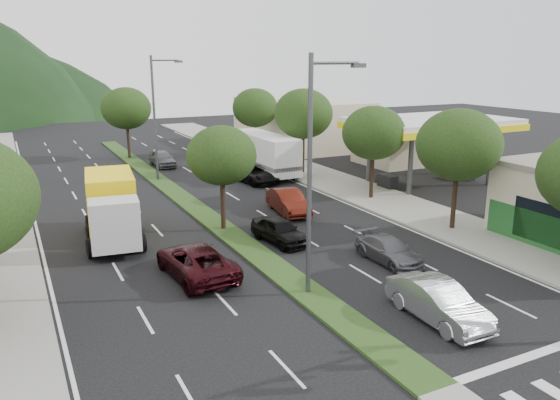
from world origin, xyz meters
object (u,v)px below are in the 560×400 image
streetlight_mid (157,112)px  car_queue_b (389,250)px  tree_r_c (374,133)px  motorhome (264,153)px  car_queue_a (280,231)px  car_queue_f (236,164)px  box_truck (112,210)px  tree_r_b (459,145)px  suv_maroon (196,261)px  tree_med_far (126,108)px  car_queue_e (162,159)px  car_queue_c (288,202)px  tree_med_near (222,156)px  tree_r_d (303,114)px  tree_r_e (255,108)px  streetlight_near (314,165)px  sedan_silver (438,302)px  car_queue_d (255,174)px

streetlight_mid → car_queue_b: streetlight_mid is taller
tree_r_c → motorhome: size_ratio=0.71×
car_queue_a → tree_r_c: bearing=21.1°
car_queue_b → car_queue_f: 24.27m
car_queue_a → box_truck: size_ratio=0.54×
streetlight_mid → car_queue_b: bearing=-77.4°
car_queue_f → box_truck: (-13.25, -14.42, 1.09)m
tree_r_b → suv_maroon: (-15.65, -0.00, -4.29)m
tree_med_far → box_truck: bearing=-103.7°
car_queue_a → car_queue_e: 24.20m
car_queue_c → tree_med_near: bearing=-156.2°
tree_r_d → car_queue_c: tree_r_d is taller
tree_r_d → tree_r_c: bearing=-90.0°
tree_r_e → streetlight_near: streetlight_near is taller
tree_med_near → suv_maroon: (-3.65, -6.00, -3.68)m
tree_med_near → sedan_silver: tree_med_near is taller
tree_r_c → streetlight_mid: streetlight_mid is taller
car_queue_b → car_queue_d: 19.25m
tree_r_b → tree_med_far: tree_r_b is taller
sedan_silver → suv_maroon: (-6.89, 8.36, -0.01)m
tree_r_b → car_queue_d: 18.04m
sedan_silver → motorhome: (5.63, 27.65, 1.08)m
car_queue_a → car_queue_e: (-0.00, 24.20, 0.05)m
tree_r_d → car_queue_e: tree_r_d is taller
suv_maroon → car_queue_b: 9.43m
tree_med_near → tree_r_c: bearing=9.5°
tree_r_e → motorhome: 9.74m
tree_r_e → tree_med_far: tree_med_far is taller
tree_med_far → suv_maroon: 32.49m
tree_med_near → tree_med_far: (0.00, 26.00, 0.58)m
car_queue_d → car_queue_e: 11.13m
streetlight_near → car_queue_a: streetlight_near is taller
tree_r_b → streetlight_mid: (-11.79, 21.00, 0.55)m
tree_r_b → car_queue_e: size_ratio=1.61×
tree_med_near → sedan_silver: 15.17m
car_queue_e → box_truck: 21.01m
streetlight_mid → motorhome: size_ratio=1.10×
car_queue_d → car_queue_e: car_queue_e is taller
tree_r_d → car_queue_a: bearing=-123.0°
tree_r_d → car_queue_e: bearing=139.1°
car_queue_b → motorhome: bearing=80.4°
tree_r_e → car_queue_b: tree_r_e is taller
car_queue_b → car_queue_e: size_ratio=0.97×
tree_r_e → tree_r_b: bearing=-90.0°
car_queue_c → box_truck: size_ratio=0.62×
box_truck → streetlight_near: bearing=126.3°
car_queue_a → car_queue_e: size_ratio=0.94×
car_queue_e → car_queue_f: bearing=-43.3°
tree_med_far → car_queue_d: (6.82, -15.27, -4.31)m
car_queue_c → box_truck: box_truck is taller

